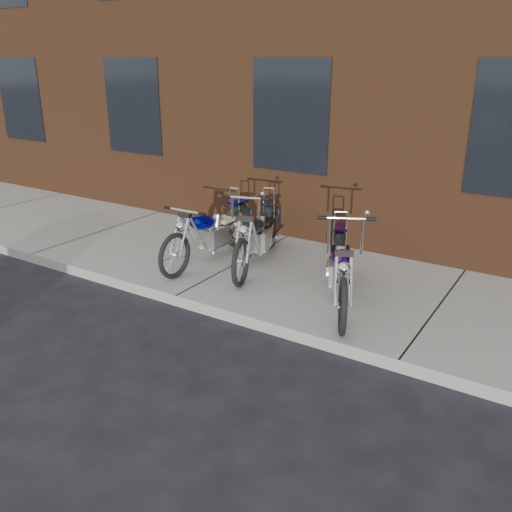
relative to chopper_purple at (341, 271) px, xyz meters
The scene contains 6 objects.
ground 2.20m from the chopper_purple, 151.89° to the right, with size 120.00×120.00×0.00m, color #29282D.
sidewalk 2.00m from the chopper_purple, 165.12° to the left, with size 22.00×3.00×0.15m, color gray.
building_brick 8.02m from the chopper_purple, 105.00° to the left, with size 22.00×10.00×8.00m, color #5B321B.
chopper_purple is the anchor object (origin of this frame).
chopper_blue 2.32m from the chopper_purple, behind, with size 0.56×2.30×1.00m.
chopper_third 1.70m from the chopper_purple, 160.05° to the left, with size 0.86×2.28×1.19m.
Camera 1 is at (4.37, -4.91, 3.08)m, focal length 38.00 mm.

